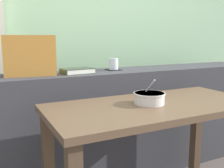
{
  "coord_description": "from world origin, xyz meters",
  "views": [
    {
      "loc": [
        -0.84,
        -1.2,
        1.08
      ],
      "look_at": [
        -0.08,
        0.31,
        0.78
      ],
      "focal_mm": 42.09,
      "sensor_mm": 36.0,
      "label": 1
    }
  ],
  "objects_px": {
    "juice_glass": "(113,64)",
    "soup_bowl": "(149,98)",
    "breakfast_table": "(154,125)",
    "throw_pillow": "(30,56)",
    "closed_book": "(77,71)",
    "coaster_square": "(113,70)"
  },
  "relations": [
    {
      "from": "breakfast_table",
      "to": "soup_bowl",
      "type": "bearing_deg",
      "value": 161.73
    },
    {
      "from": "juice_glass",
      "to": "throw_pillow",
      "type": "bearing_deg",
      "value": -177.62
    },
    {
      "from": "breakfast_table",
      "to": "throw_pillow",
      "type": "height_order",
      "value": "throw_pillow"
    },
    {
      "from": "breakfast_table",
      "to": "coaster_square",
      "type": "distance_m",
      "value": 0.66
    },
    {
      "from": "soup_bowl",
      "to": "coaster_square",
      "type": "bearing_deg",
      "value": 82.08
    },
    {
      "from": "breakfast_table",
      "to": "closed_book",
      "type": "xyz_separation_m",
      "value": [
        -0.26,
        0.55,
        0.26
      ]
    },
    {
      "from": "breakfast_table",
      "to": "throw_pillow",
      "type": "bearing_deg",
      "value": 133.72
    },
    {
      "from": "breakfast_table",
      "to": "closed_book",
      "type": "relative_size",
      "value": 5.28
    },
    {
      "from": "juice_glass",
      "to": "soup_bowl",
      "type": "relative_size",
      "value": 0.49
    },
    {
      "from": "coaster_square",
      "to": "soup_bowl",
      "type": "bearing_deg",
      "value": -97.92
    },
    {
      "from": "closed_book",
      "to": "soup_bowl",
      "type": "height_order",
      "value": "closed_book"
    },
    {
      "from": "coaster_square",
      "to": "juice_glass",
      "type": "distance_m",
      "value": 0.04
    },
    {
      "from": "coaster_square",
      "to": "closed_book",
      "type": "distance_m",
      "value": 0.32
    },
    {
      "from": "closed_book",
      "to": "soup_bowl",
      "type": "bearing_deg",
      "value": -67.29
    },
    {
      "from": "juice_glass",
      "to": "closed_book",
      "type": "relative_size",
      "value": 0.37
    },
    {
      "from": "closed_book",
      "to": "soup_bowl",
      "type": "xyz_separation_m",
      "value": [
        0.23,
        -0.54,
        -0.11
      ]
    },
    {
      "from": "breakfast_table",
      "to": "throw_pillow",
      "type": "xyz_separation_m",
      "value": [
        -0.56,
        0.59,
        0.37
      ]
    },
    {
      "from": "breakfast_table",
      "to": "coaster_square",
      "type": "height_order",
      "value": "coaster_square"
    },
    {
      "from": "soup_bowl",
      "to": "closed_book",
      "type": "bearing_deg",
      "value": 112.71
    },
    {
      "from": "closed_book",
      "to": "throw_pillow",
      "type": "bearing_deg",
      "value": 173.16
    },
    {
      "from": "juice_glass",
      "to": "closed_book",
      "type": "xyz_separation_m",
      "value": [
        -0.31,
        -0.06,
        -0.03
      ]
    },
    {
      "from": "soup_bowl",
      "to": "breakfast_table",
      "type": "bearing_deg",
      "value": -18.27
    }
  ]
}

